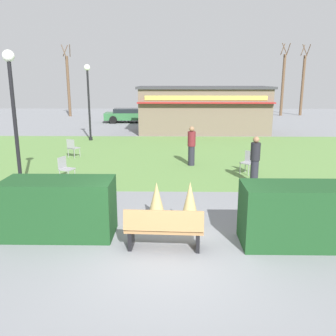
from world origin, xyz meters
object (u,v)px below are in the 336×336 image
tree_left_bg (303,84)px  cafe_chair_east (248,161)px  tree_center_bg (283,84)px  person_strolling (192,146)px  cafe_chair_west (72,147)px  tree_right_bg (68,85)px  cafe_chair_center (65,167)px  person_standing (255,160)px  park_bench (164,229)px  food_kiosk (203,109)px  trash_bin (294,214)px  lamppost_mid (13,106)px  parked_car_west_slot (129,115)px  lamppost_far (88,94)px

tree_left_bg → cafe_chair_east: bearing=-112.9°
cafe_chair_east → tree_center_bg: (8.15, 24.04, 2.68)m
cafe_chair_east → person_strolling: bearing=147.5°
cafe_chair_west → tree_left_bg: 28.14m
cafe_chair_west → tree_right_bg: tree_right_bg is taller
cafe_chair_center → tree_left_bg: tree_left_bg is taller
tree_left_bg → person_standing: bearing=-111.9°
cafe_chair_center → tree_center_bg: bearing=59.2°
park_bench → person_strolling: (0.96, 7.99, 0.38)m
cafe_chair_west → tree_left_bg: bearing=50.0°
food_kiosk → cafe_chair_east: food_kiosk is taller
park_bench → food_kiosk: food_kiosk is taller
trash_bin → cafe_chair_center: 8.16m
cafe_chair_east → tree_center_bg: size_ratio=0.12×
food_kiosk → tree_right_bg: bearing=138.0°
park_bench → cafe_chair_center: 6.61m
park_bench → cafe_chair_center: bearing=124.7°
lamppost_mid → cafe_chair_east: (7.94, 2.55, -2.28)m
park_bench → tree_center_bg: (11.28, 30.64, 2.73)m
parked_car_west_slot → cafe_chair_east: bearing=-68.7°
lamppost_mid → lamppost_far: 10.51m
trash_bin → parked_car_west_slot: size_ratio=0.20×
parked_car_west_slot → person_strolling: bearing=-73.8°
park_bench → lamppost_mid: (-4.81, 4.06, 2.33)m
lamppost_mid → trash_bin: (7.92, -3.03, -2.37)m
lamppost_mid → tree_right_bg: size_ratio=0.65×
cafe_chair_west → trash_bin: bearing=-47.6°
cafe_chair_west → tree_center_bg: size_ratio=0.12×
cafe_chair_east → cafe_chair_center: size_ratio=1.00×
person_standing → parked_car_west_slot: (-6.80, 18.96, -0.22)m
trash_bin → lamppost_far: bearing=120.6°
park_bench → tree_right_bg: 31.39m
lamppost_far → cafe_chair_center: 9.48m
tree_left_bg → trash_bin: bearing=-109.0°
cafe_chair_east → person_standing: person_standing is taller
trash_bin → person_strolling: 7.30m
person_strolling → parked_car_west_slot: (-4.69, 16.19, -0.22)m
lamppost_far → person_strolling: lamppost_far is taller
tree_center_bg → cafe_chair_west: bearing=-126.9°
person_strolling → trash_bin: bearing=-51.1°
food_kiosk → parked_car_west_slot: bearing=134.6°
cafe_chair_east → tree_center_bg: 25.52m
food_kiosk → person_strolling: bearing=-97.2°
food_kiosk → person_strolling: 10.25m
lamppost_mid → food_kiosk: 15.78m
food_kiosk → person_standing: (0.83, -12.90, -0.74)m
lamppost_mid → lamppost_far: (-0.09, 10.51, 0.00)m
cafe_chair_west → cafe_chair_center: bearing=-78.2°
cafe_chair_center → tree_right_bg: tree_right_bg is taller
lamppost_mid → tree_left_bg: 32.48m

